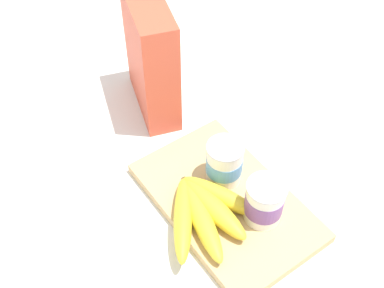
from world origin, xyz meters
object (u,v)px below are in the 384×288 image
at_px(cutting_board, 226,202).
at_px(yogurt_cup_front, 224,163).
at_px(banana_bunch, 205,211).
at_px(yogurt_cup_back, 264,202).
at_px(cereal_box, 151,58).

distance_m(cutting_board, yogurt_cup_front, 0.07).
bearing_deg(banana_bunch, yogurt_cup_front, 122.28).
bearing_deg(yogurt_cup_back, cutting_board, -156.63).
xyz_separation_m(yogurt_cup_front, banana_bunch, (0.05, -0.08, -0.03)).
bearing_deg(banana_bunch, yogurt_cup_back, 55.97).
bearing_deg(cereal_box, banana_bunch, -178.48).
height_order(cutting_board, cereal_box, cereal_box).
relative_size(cereal_box, banana_bunch, 1.32).
xyz_separation_m(cutting_board, banana_bunch, (0.01, -0.05, 0.03)).
distance_m(yogurt_cup_front, banana_bunch, 0.10).
bearing_deg(yogurt_cup_front, cereal_box, 176.65).
bearing_deg(yogurt_cup_front, cutting_board, -31.09).
bearing_deg(cereal_box, cutting_board, -169.27).
height_order(cereal_box, banana_bunch, cereal_box).
height_order(cutting_board, banana_bunch, banana_bunch).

